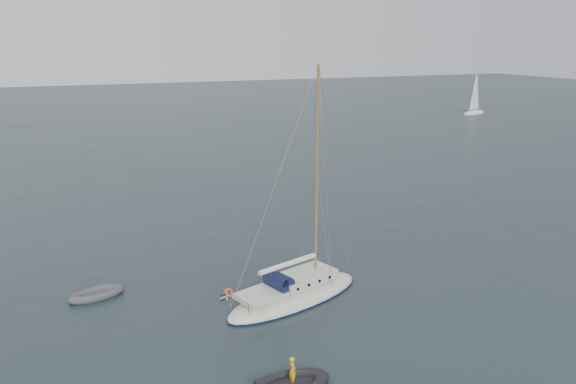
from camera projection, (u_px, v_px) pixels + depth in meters
name	position (u px, v px, depth m)	size (l,w,h in m)	color
ground	(281.00, 286.00, 30.73)	(300.00, 300.00, 0.00)	black
sailboat	(295.00, 283.00, 28.92)	(8.76, 2.63, 12.48)	white
dinghy	(96.00, 294.00, 29.40)	(2.92, 1.32, 0.42)	#4B4B4F
rib	(288.00, 384.00, 21.67)	(3.52, 1.60, 1.37)	black
distant_yacht_b	(475.00, 93.00, 100.58)	(6.45, 3.44, 8.55)	silver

